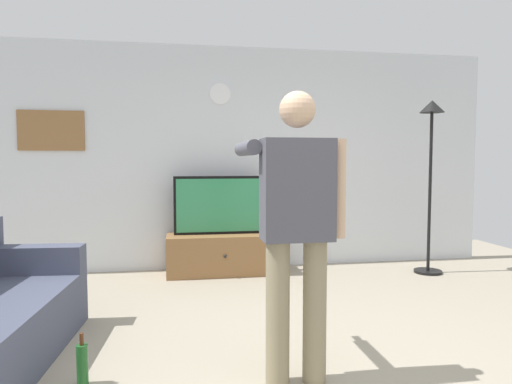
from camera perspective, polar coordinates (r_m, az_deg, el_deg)
name	(u,v)px	position (r m, az deg, el deg)	size (l,w,h in m)	color
ground_plane	(299,374)	(3.03, 5.39, -21.85)	(8.40, 8.40, 0.00)	#9E937F
back_wall	(238,158)	(5.63, -2.26, 4.24)	(6.40, 0.10, 2.70)	silver
tv_stand	(223,254)	(5.37, -4.16, -7.77)	(1.30, 0.50, 0.46)	olive
television	(222,205)	(5.33, -4.24, -1.64)	(1.13, 0.07, 0.68)	black
wall_clock	(220,94)	(5.60, -4.54, 12.19)	(0.25, 0.25, 0.03)	white
framed_picture	(51,131)	(5.73, -24.33, 7.06)	(0.73, 0.04, 0.46)	olive
floor_lamp	(431,150)	(5.66, 21.14, 4.91)	(0.32, 0.32, 2.02)	black
person_standing_nearer_lamp	(296,220)	(2.66, 5.07, -3.53)	(0.59, 0.78, 1.71)	gray
beverage_bottle	(82,364)	(3.02, -21.00, -19.53)	(0.07, 0.07, 0.31)	#1E5923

